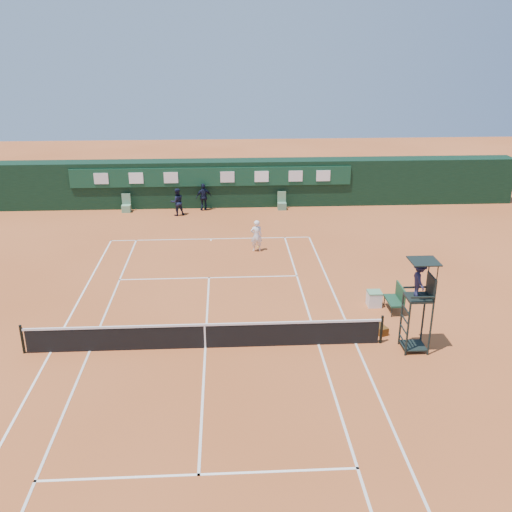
{
  "coord_description": "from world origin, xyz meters",
  "views": [
    {
      "loc": [
        0.81,
        -18.06,
        10.47
      ],
      "look_at": [
        2.17,
        6.0,
        1.2
      ],
      "focal_mm": 40.0,
      "sensor_mm": 36.0,
      "label": 1
    }
  ],
  "objects_px": {
    "tennis_net": "(205,335)",
    "player": "(256,236)",
    "umpire_chair": "(419,287)",
    "player_bench": "(397,297)",
    "cooler": "(374,299)"
  },
  "relations": [
    {
      "from": "tennis_net",
      "to": "umpire_chair",
      "type": "xyz_separation_m",
      "value": [
        7.43,
        -0.52,
        1.95
      ]
    },
    {
      "from": "tennis_net",
      "to": "cooler",
      "type": "relative_size",
      "value": 20.0
    },
    {
      "from": "umpire_chair",
      "to": "tennis_net",
      "type": "bearing_deg",
      "value": 176.01
    },
    {
      "from": "tennis_net",
      "to": "player_bench",
      "type": "relative_size",
      "value": 10.75
    },
    {
      "from": "umpire_chair",
      "to": "cooler",
      "type": "distance_m",
      "value": 4.21
    },
    {
      "from": "tennis_net",
      "to": "cooler",
      "type": "bearing_deg",
      "value": 23.92
    },
    {
      "from": "umpire_chair",
      "to": "player_bench",
      "type": "distance_m",
      "value": 3.61
    },
    {
      "from": "player_bench",
      "to": "cooler",
      "type": "xyz_separation_m",
      "value": [
        -0.78,
        0.51,
        -0.27
      ]
    },
    {
      "from": "umpire_chair",
      "to": "player",
      "type": "relative_size",
      "value": 2.04
    },
    {
      "from": "player_bench",
      "to": "player",
      "type": "distance_m",
      "value": 9.03
    },
    {
      "from": "cooler",
      "to": "player",
      "type": "bearing_deg",
      "value": 123.59
    },
    {
      "from": "player",
      "to": "tennis_net",
      "type": "bearing_deg",
      "value": 68.03
    },
    {
      "from": "player_bench",
      "to": "tennis_net",
      "type": "bearing_deg",
      "value": -161.6
    },
    {
      "from": "player",
      "to": "umpire_chair",
      "type": "bearing_deg",
      "value": 107.57
    },
    {
      "from": "tennis_net",
      "to": "player",
      "type": "distance_m",
      "value": 10.16
    }
  ]
}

